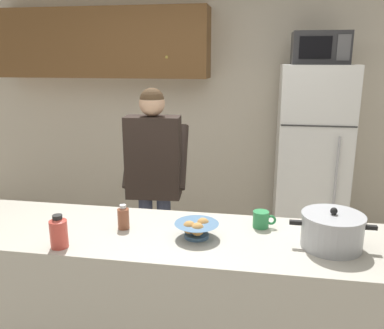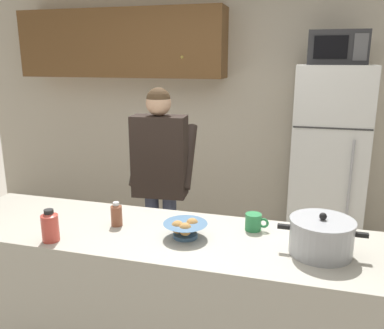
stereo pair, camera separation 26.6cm
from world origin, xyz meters
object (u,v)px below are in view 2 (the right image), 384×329
object	(u,v)px
cooking_pot	(321,237)
bread_bowl	(185,229)
microwave	(337,48)
bottle_near_edge	(116,214)
person_near_pot	(160,167)
coffee_mug	(254,222)
refrigerator	(326,165)
bottle_mid_counter	(50,226)

from	to	relation	value
cooking_pot	bread_bowl	size ratio (longest dim) A/B	1.77
microwave	bottle_near_edge	world-z (taller)	microwave
person_near_pot	coffee_mug	distance (m)	1.12
microwave	coffee_mug	world-z (taller)	microwave
microwave	refrigerator	bearing A→B (deg)	90.07
microwave	bottle_near_edge	distance (m)	2.38
bread_bowl	refrigerator	bearing A→B (deg)	66.96
microwave	bread_bowl	size ratio (longest dim) A/B	2.01
coffee_mug	bottle_mid_counter	xyz separation A→B (m)	(-1.01, -0.43, 0.04)
bottle_near_edge	bottle_mid_counter	world-z (taller)	bottle_mid_counter
microwave	person_near_pot	world-z (taller)	microwave
bottle_mid_counter	person_near_pot	bearing A→B (deg)	81.43
coffee_mug	bread_bowl	distance (m)	0.39
person_near_pot	bread_bowl	world-z (taller)	person_near_pot
cooking_pot	coffee_mug	distance (m)	0.40
coffee_mug	cooking_pot	bearing A→B (deg)	-28.56
refrigerator	bottle_mid_counter	world-z (taller)	refrigerator
cooking_pot	bottle_mid_counter	distance (m)	1.38
person_near_pot	bottle_mid_counter	world-z (taller)	person_near_pot
bottle_mid_counter	cooking_pot	bearing A→B (deg)	9.82
cooking_pot	bottle_near_edge	bearing A→B (deg)	177.87
bread_bowl	bottle_near_edge	xyz separation A→B (m)	(-0.42, 0.05, 0.02)
person_near_pot	coffee_mug	size ratio (longest dim) A/B	12.54
bottle_near_edge	bottle_mid_counter	size ratio (longest dim) A/B	0.81
coffee_mug	bread_bowl	size ratio (longest dim) A/B	0.55
refrigerator	cooking_pot	world-z (taller)	refrigerator
microwave	cooking_pot	distance (m)	2.07
coffee_mug	refrigerator	bearing A→B (deg)	74.76
cooking_pot	bottle_mid_counter	size ratio (longest dim) A/B	2.43
cooking_pot	coffee_mug	world-z (taller)	cooking_pot
microwave	bread_bowl	world-z (taller)	microwave
cooking_pot	bottle_mid_counter	xyz separation A→B (m)	(-1.36, -0.24, -0.00)
refrigerator	bread_bowl	distance (m)	2.04
cooking_pot	bread_bowl	xyz separation A→B (m)	(-0.69, -0.01, -0.04)
person_near_pot	coffee_mug	bearing A→B (deg)	-42.35
bottle_mid_counter	bottle_near_edge	bearing A→B (deg)	48.57
microwave	cooking_pot	size ratio (longest dim) A/B	1.14
bread_bowl	person_near_pot	bearing A→B (deg)	117.22
microwave	coffee_mug	size ratio (longest dim) A/B	3.66
bottle_near_edge	bottle_mid_counter	xyz separation A→B (m)	(-0.24, -0.28, 0.02)
cooking_pot	bread_bowl	world-z (taller)	cooking_pot
bread_bowl	bottle_near_edge	bearing A→B (deg)	173.68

